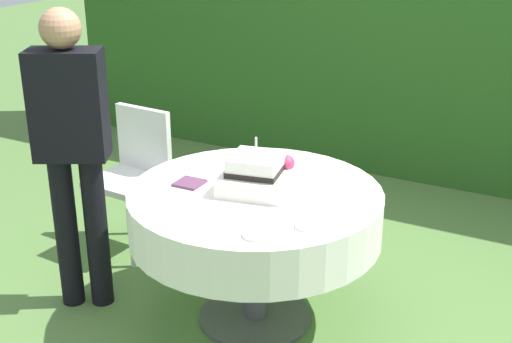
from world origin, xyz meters
TOP-DOWN VIEW (x-y plane):
  - ground_plane at (0.00, 0.00)m, footprint 20.00×20.00m
  - foliage_hedge at (0.00, 2.53)m, footprint 6.03×0.57m
  - cake_table at (0.00, 0.00)m, footprint 1.26×1.26m
  - wedding_cake at (0.01, 0.01)m, footprint 0.38×0.38m
  - serving_plate_near at (0.25, 0.26)m, footprint 0.13×0.13m
  - serving_plate_far at (0.24, -0.43)m, footprint 0.13×0.13m
  - serving_plate_left at (0.39, -0.26)m, footprint 0.10×0.10m
  - napkin_stack at (-0.33, -0.08)m, footprint 0.14×0.14m
  - garden_chair at (-1.05, 0.38)m, footprint 0.43×0.43m
  - standing_person at (-0.89, -0.29)m, footprint 0.41×0.35m

SIDE VIEW (x-z plane):
  - ground_plane at x=0.00m, z-range 0.00..0.00m
  - garden_chair at x=-1.05m, z-range 0.10..0.99m
  - cake_table at x=0.00m, z-range 0.24..0.98m
  - serving_plate_near at x=0.25m, z-range 0.73..0.75m
  - serving_plate_far at x=0.24m, z-range 0.73..0.75m
  - serving_plate_left at x=0.39m, z-range 0.73..0.75m
  - napkin_stack at x=-0.33m, z-range 0.73..0.75m
  - wedding_cake at x=0.01m, z-range 0.68..0.95m
  - standing_person at x=-0.89m, z-range 0.13..1.73m
  - foliage_hedge at x=0.00m, z-range 0.00..2.29m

